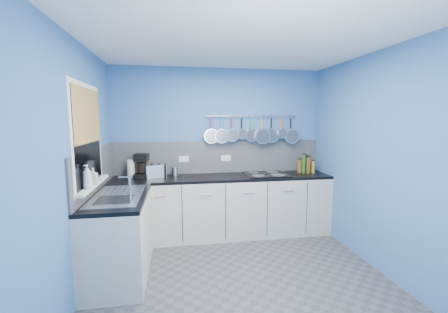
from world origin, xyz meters
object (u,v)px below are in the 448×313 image
object	(u,v)px
toaster	(156,171)
canister	(175,172)
paper_towel	(131,169)
hob	(266,174)
soap_bottle_a	(87,177)
coffee_maker	(142,166)
soap_bottle_b	(93,176)

from	to	relation	value
toaster	canister	distance (m)	0.28
paper_towel	hob	world-z (taller)	paper_towel
soap_bottle_a	coffee_maker	size ratio (longest dim) A/B	0.69
toaster	hob	world-z (taller)	toaster
soap_bottle_b	hob	xyz separation A→B (m)	(2.20, 0.97, -0.23)
soap_bottle_a	coffee_maker	bearing A→B (deg)	73.08
soap_bottle_a	toaster	bearing A→B (deg)	65.25
coffee_maker	soap_bottle_b	bearing A→B (deg)	-101.45
canister	paper_towel	bearing A→B (deg)	-178.44
toaster	hob	size ratio (longest dim) A/B	0.45
paper_towel	coffee_maker	world-z (taller)	coffee_maker
soap_bottle_a	canister	distance (m)	1.54
hob	canister	bearing A→B (deg)	175.77
paper_towel	canister	world-z (taller)	paper_towel
paper_towel	toaster	size ratio (longest dim) A/B	0.91
soap_bottle_b	paper_towel	distance (m)	1.08
paper_towel	soap_bottle_a	bearing A→B (deg)	-100.30
coffee_maker	paper_towel	bearing A→B (deg)	-179.59
soap_bottle_a	canister	world-z (taller)	soap_bottle_a
soap_bottle_a	canister	bearing A→B (deg)	56.40
soap_bottle_b	paper_towel	bearing A→B (deg)	77.74
canister	hob	size ratio (longest dim) A/B	0.21
paper_towel	coffee_maker	xyz separation A→B (m)	(0.15, -0.02, 0.04)
paper_towel	canister	bearing A→B (deg)	1.56
soap_bottle_a	soap_bottle_b	bearing A→B (deg)	90.00
canister	toaster	bearing A→B (deg)	-172.05
coffee_maker	hob	distance (m)	1.83
paper_towel	toaster	world-z (taller)	paper_towel
soap_bottle_a	canister	xyz separation A→B (m)	(0.85, 1.27, -0.20)
toaster	coffee_maker	bearing A→B (deg)	165.73
coffee_maker	soap_bottle_a	bearing A→B (deg)	-98.33
soap_bottle_b	hob	distance (m)	2.41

